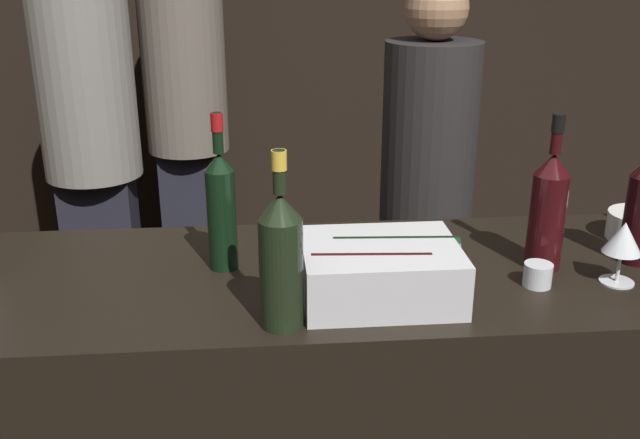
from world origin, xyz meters
name	(u,v)px	position (x,y,z in m)	size (l,w,h in m)	color
wall_back_chalkboard	(282,13)	(0.00, 2.58, 1.40)	(6.40, 0.06, 2.80)	black
ice_bin_with_bottles	(381,269)	(0.12, 0.19, 1.06)	(0.35, 0.27, 0.12)	silver
bowl_white	(639,225)	(0.84, 0.46, 1.03)	(0.16, 0.16, 0.07)	silver
wine_glass	(623,240)	(0.66, 0.21, 1.10)	(0.09, 0.09, 0.15)	silver
candle_votive	(538,275)	(0.48, 0.21, 1.02)	(0.06, 0.06, 0.05)	silver
red_wine_bottle_black_foil	(548,208)	(0.53, 0.31, 1.14)	(0.08, 0.08, 0.37)	black
red_wine_bottle_burgundy	(221,207)	(-0.23, 0.37, 1.15)	(0.07, 0.07, 0.37)	black
champagne_bottle	(281,258)	(-0.10, 0.08, 1.14)	(0.09, 0.09, 0.36)	black
person_in_hoodie	(187,112)	(-0.46, 2.03, 1.02)	(0.37, 0.37, 1.82)	black
person_blond_tee	(427,187)	(0.45, 1.17, 0.91)	(0.33, 0.33, 1.63)	black
person_grey_polo	(91,137)	(-0.84, 1.80, 0.97)	(0.40, 0.40, 1.74)	black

